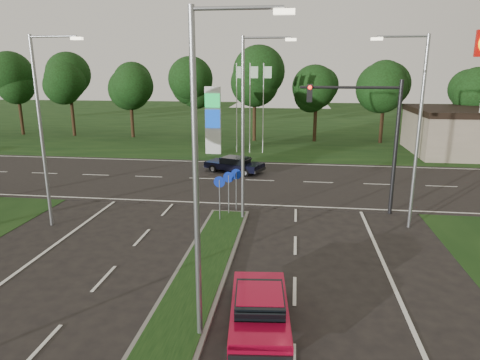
# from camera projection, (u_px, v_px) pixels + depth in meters

# --- Properties ---
(verge_far) EXTENTS (160.00, 50.00, 0.02)m
(verge_far) POSITION_uv_depth(u_px,v_px,m) (272.00, 124.00, 59.48)
(verge_far) COLOR black
(verge_far) RESTS_ON ground
(cross_road) EXTENTS (160.00, 12.00, 0.02)m
(cross_road) POSITION_uv_depth(u_px,v_px,m) (246.00, 180.00, 29.75)
(cross_road) COLOR black
(cross_road) RESTS_ON ground
(streetlight_median_near) EXTENTS (2.53, 0.22, 9.00)m
(streetlight_median_near) POSITION_uv_depth(u_px,v_px,m) (203.00, 166.00, 11.07)
(streetlight_median_near) COLOR gray
(streetlight_median_near) RESTS_ON ground
(streetlight_median_far) EXTENTS (2.53, 0.22, 9.00)m
(streetlight_median_far) POSITION_uv_depth(u_px,v_px,m) (247.00, 121.00, 20.66)
(streetlight_median_far) COLOR gray
(streetlight_median_far) RESTS_ON ground
(streetlight_left_far) EXTENTS (2.53, 0.22, 9.00)m
(streetlight_left_far) POSITION_uv_depth(u_px,v_px,m) (44.00, 123.00, 19.91)
(streetlight_left_far) COLOR gray
(streetlight_left_far) RESTS_ON ground
(streetlight_right_far) EXTENTS (2.53, 0.22, 9.00)m
(streetlight_right_far) POSITION_uv_depth(u_px,v_px,m) (415.00, 123.00, 19.68)
(streetlight_right_far) COLOR gray
(streetlight_right_far) RESTS_ON ground
(traffic_signal) EXTENTS (5.10, 0.42, 7.00)m
(traffic_signal) POSITION_uv_depth(u_px,v_px,m) (371.00, 126.00, 21.91)
(traffic_signal) COLOR black
(traffic_signal) RESTS_ON ground
(median_signs) EXTENTS (1.16, 1.76, 2.38)m
(median_signs) POSITION_uv_depth(u_px,v_px,m) (228.00, 185.00, 22.02)
(median_signs) COLOR gray
(median_signs) RESTS_ON ground
(gas_pylon) EXTENTS (5.80, 1.26, 8.00)m
(gas_pylon) POSITION_uv_depth(u_px,v_px,m) (215.00, 119.00, 38.09)
(gas_pylon) COLOR silver
(gas_pylon) RESTS_ON ground
(treeline_far) EXTENTS (6.00, 6.00, 9.90)m
(treeline_far) POSITION_uv_depth(u_px,v_px,m) (265.00, 76.00, 43.29)
(treeline_far) COLOR black
(treeline_far) RESTS_ON ground
(red_sedan) EXTENTS (2.07, 4.26, 1.13)m
(red_sedan) POSITION_uv_depth(u_px,v_px,m) (259.00, 307.00, 12.77)
(red_sedan) COLOR maroon
(red_sedan) RESTS_ON ground
(navy_sedan) EXTENTS (4.60, 3.18, 1.17)m
(navy_sedan) POSITION_uv_depth(u_px,v_px,m) (234.00, 164.00, 31.77)
(navy_sedan) COLOR black
(navy_sedan) RESTS_ON ground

